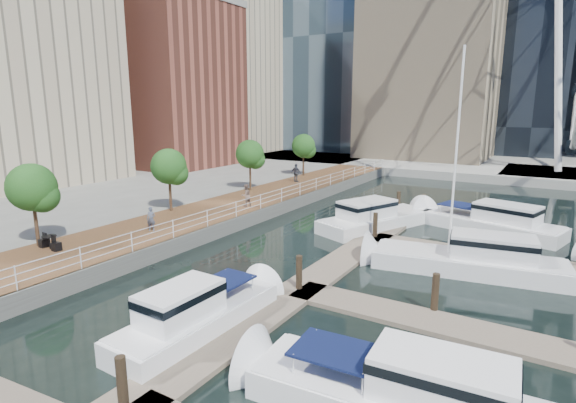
# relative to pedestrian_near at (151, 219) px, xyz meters

# --- Properties ---
(ground) EXTENTS (520.00, 520.00, 0.00)m
(ground) POSITION_rel_pedestrian_near_xyz_m (8.39, -9.41, -1.76)
(ground) COLOR black
(ground) RESTS_ON ground
(boardwalk) EXTENTS (6.00, 60.00, 1.00)m
(boardwalk) POSITION_rel_pedestrian_near_xyz_m (-0.61, 5.59, -1.26)
(boardwalk) COLOR brown
(boardwalk) RESTS_ON ground
(seawall) EXTENTS (0.25, 60.00, 1.00)m
(seawall) POSITION_rel_pedestrian_near_xyz_m (2.39, 5.59, -1.26)
(seawall) COLOR #595954
(seawall) RESTS_ON ground
(land_inland) EXTENTS (48.00, 90.00, 1.00)m
(land_inland) POSITION_rel_pedestrian_near_xyz_m (-27.61, 5.59, -1.26)
(land_inland) COLOR gray
(land_inland) RESTS_ON ground
(land_far) EXTENTS (200.00, 114.00, 1.00)m
(land_far) POSITION_rel_pedestrian_near_xyz_m (8.39, 92.59, -1.26)
(land_far) COLOR gray
(land_far) RESTS_ON ground
(pier) EXTENTS (14.00, 12.00, 1.00)m
(pier) POSITION_rel_pedestrian_near_xyz_m (22.39, 42.59, -1.26)
(pier) COLOR gray
(pier) RESTS_ON ground
(railing) EXTENTS (0.10, 60.00, 1.05)m
(railing) POSITION_rel_pedestrian_near_xyz_m (2.29, 5.59, -0.23)
(railing) COLOR white
(railing) RESTS_ON boardwalk
(floating_docks) EXTENTS (16.00, 34.00, 2.60)m
(floating_docks) POSITION_rel_pedestrian_near_xyz_m (16.36, 0.57, -1.26)
(floating_docks) COLOR #6D6051
(floating_docks) RESTS_ON ground
(midrise_condos) EXTENTS (19.00, 67.00, 28.00)m
(midrise_condos) POSITION_rel_pedestrian_near_xyz_m (-25.18, 17.41, 11.66)
(midrise_condos) COLOR #BCAD8E
(midrise_condos) RESTS_ON ground
(street_trees) EXTENTS (2.60, 42.60, 4.60)m
(street_trees) POSITION_rel_pedestrian_near_xyz_m (-3.01, 4.59, 2.53)
(street_trees) COLOR #3F2B1C
(street_trees) RESTS_ON ground
(pedestrian_near) EXTENTS (0.65, 0.56, 1.51)m
(pedestrian_near) POSITION_rel_pedestrian_near_xyz_m (0.00, 0.00, 0.00)
(pedestrian_near) COLOR #4A5263
(pedestrian_near) RESTS_ON boardwalk
(pedestrian_mid) EXTENTS (0.86, 0.99, 1.75)m
(pedestrian_mid) POSITION_rel_pedestrian_near_xyz_m (0.94, 8.58, 0.12)
(pedestrian_mid) COLOR #7E6357
(pedestrian_mid) RESTS_ON boardwalk
(pedestrian_far) EXTENTS (1.12, 0.51, 1.87)m
(pedestrian_far) POSITION_rel_pedestrian_near_xyz_m (-1.54, 20.48, 0.18)
(pedestrian_far) COLOR #363943
(pedestrian_far) RESTS_ON boardwalk
(moored_yachts) EXTENTS (24.29, 38.80, 11.50)m
(moored_yachts) POSITION_rel_pedestrian_near_xyz_m (17.96, 4.70, -1.76)
(moored_yachts) COLOR silver
(moored_yachts) RESTS_ON ground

